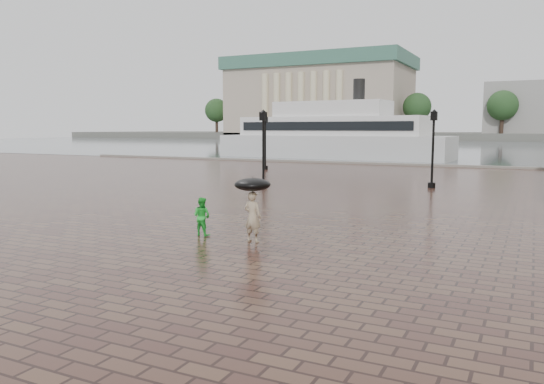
{
  "coord_description": "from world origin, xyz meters",
  "views": [
    {
      "loc": [
        8.29,
        -17.7,
        3.46
      ],
      "look_at": [
        0.72,
        -2.41,
        1.4
      ],
      "focal_mm": 35.0,
      "sensor_mm": 36.0,
      "label": 1
    }
  ],
  "objects": [
    {
      "name": "harbour_water",
      "position": [
        0.0,
        92.0,
        0.0
      ],
      "size": [
        240.0,
        240.0,
        0.0
      ],
      "primitive_type": "plane",
      "color": "#4C555C",
      "rests_on": "ground"
    },
    {
      "name": "umbrella",
      "position": [
        0.71,
        -3.72,
        1.77
      ],
      "size": [
        1.1,
        1.1,
        1.11
      ],
      "color": "black",
      "rests_on": "ground"
    },
    {
      "name": "street_lamps",
      "position": [
        -5.0,
        15.33,
        2.33
      ],
      "size": [
        15.44,
        12.44,
        4.4
      ],
      "color": "black",
      "rests_on": "ground"
    },
    {
      "name": "child_pedestrian",
      "position": [
        -1.25,
        -3.56,
        0.62
      ],
      "size": [
        0.63,
        0.5,
        1.25
      ],
      "primitive_type": "imported",
      "rotation": [
        0.0,
        0.0,
        3.09
      ],
      "color": "green",
      "rests_on": "ground"
    },
    {
      "name": "far_shore",
      "position": [
        0.0,
        160.0,
        1.0
      ],
      "size": [
        300.0,
        60.0,
        2.0
      ],
      "primitive_type": "cube",
      "color": "#4C4C47",
      "rests_on": "ground"
    },
    {
      "name": "ferry_near",
      "position": [
        -12.84,
        40.56,
        2.67
      ],
      "size": [
        27.51,
        8.42,
        8.89
      ],
      "rotation": [
        0.0,
        0.0,
        -0.07
      ],
      "color": "silver",
      "rests_on": "ground"
    },
    {
      "name": "quay_edge",
      "position": [
        0.0,
        32.0,
        0.0
      ],
      "size": [
        80.0,
        0.6,
        0.3
      ],
      "primitive_type": "cube",
      "color": "slate",
      "rests_on": "ground"
    },
    {
      "name": "far_trees",
      "position": [
        0.0,
        138.0,
        9.42
      ],
      "size": [
        188.0,
        8.0,
        13.5
      ],
      "color": "#2D2119",
      "rests_on": "ground"
    },
    {
      "name": "museum",
      "position": [
        -55.0,
        144.61,
        13.91
      ],
      "size": [
        57.0,
        32.5,
        26.0
      ],
      "color": "gray",
      "rests_on": "ground"
    },
    {
      "name": "ground",
      "position": [
        0.0,
        0.0,
        0.0
      ],
      "size": [
        300.0,
        300.0,
        0.0
      ],
      "primitive_type": "plane",
      "color": "#361D18",
      "rests_on": "ground"
    },
    {
      "name": "adult_pedestrian",
      "position": [
        0.71,
        -3.72,
        0.78
      ],
      "size": [
        0.59,
        0.41,
        1.56
      ],
      "primitive_type": "imported",
      "rotation": [
        0.0,
        0.0,
        3.08
      ],
      "color": "tan",
      "rests_on": "ground"
    }
  ]
}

